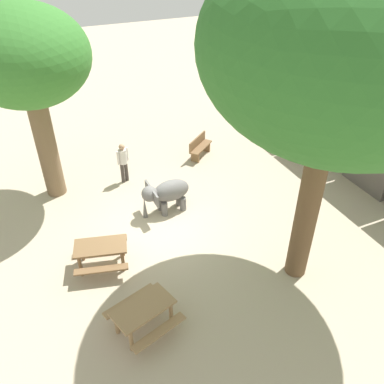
# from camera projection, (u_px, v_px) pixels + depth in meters

# --- Properties ---
(ground_plane) EXTENTS (60.00, 60.00, 0.00)m
(ground_plane) POSITION_uv_depth(u_px,v_px,m) (159.00, 227.00, 13.25)
(ground_plane) COLOR #BAA88C
(elephant) EXTENTS (1.17, 1.73, 1.20)m
(elephant) POSITION_uv_depth(u_px,v_px,m) (167.00, 193.00, 13.52)
(elephant) COLOR slate
(elephant) RESTS_ON ground_plane
(person_handler) EXTENTS (0.32, 0.48, 1.62)m
(person_handler) POSITION_uv_depth(u_px,v_px,m) (123.00, 160.00, 14.98)
(person_handler) COLOR #3F3833
(person_handler) RESTS_ON ground_plane
(shade_tree_main) EXTENTS (4.35, 3.99, 6.60)m
(shade_tree_main) POSITION_uv_depth(u_px,v_px,m) (26.00, 59.00, 12.07)
(shade_tree_main) COLOR brown
(shade_tree_main) RESTS_ON ground_plane
(shade_tree_secondary) EXTENTS (6.40, 5.87, 8.64)m
(shade_tree_secondary) POSITION_uv_depth(u_px,v_px,m) (341.00, 49.00, 7.99)
(shade_tree_secondary) COLOR brown
(shade_tree_secondary) RESTS_ON ground_plane
(wooden_bench) EXTENTS (1.19, 1.34, 0.88)m
(wooden_bench) POSITION_uv_depth(u_px,v_px,m) (199.00, 146.00, 16.87)
(wooden_bench) COLOR brown
(wooden_bench) RESTS_ON ground_plane
(picnic_table_near) EXTENTS (1.81, 1.82, 0.78)m
(picnic_table_near) POSITION_uv_depth(u_px,v_px,m) (101.00, 250.00, 11.47)
(picnic_table_near) COLOR brown
(picnic_table_near) RESTS_ON ground_plane
(picnic_table_far) EXTENTS (1.86, 1.87, 0.78)m
(picnic_table_far) POSITION_uv_depth(u_px,v_px,m) (143.00, 312.00, 9.69)
(picnic_table_far) COLOR #9E7A51
(picnic_table_far) RESTS_ON ground_plane
(market_stall_orange) EXTENTS (2.50, 2.50, 2.52)m
(market_stall_orange) POSITION_uv_depth(u_px,v_px,m) (301.00, 107.00, 18.66)
(market_stall_orange) COLOR #59514C
(market_stall_orange) RESTS_ON ground_plane
(market_stall_teal) EXTENTS (2.50, 2.50, 2.52)m
(market_stall_teal) POSITION_uv_depth(u_px,v_px,m) (338.00, 129.00, 16.72)
(market_stall_teal) COLOR #59514C
(market_stall_teal) RESTS_ON ground_plane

